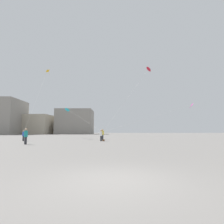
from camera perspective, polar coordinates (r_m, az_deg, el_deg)
ground_plane at (r=5.65m, az=0.29°, el=-20.90°), size 300.00×300.00×0.00m
person_in_white at (r=26.65m, az=-3.58°, el=-7.23°), size 0.36×0.36×1.67m
person_in_teal at (r=22.17m, az=-25.72°, el=-6.73°), size 0.38×0.38×1.76m
person_in_blue at (r=30.16m, az=-26.33°, el=-6.55°), size 0.35×0.35×1.60m
person_in_yellow at (r=31.23m, az=-3.07°, el=-6.91°), size 0.40×0.40×1.82m
kite_magenta_diamond at (r=36.59m, az=23.18°, el=1.92°), size 16.96×2.61×5.46m
kite_cyan_diamond at (r=41.58m, az=-13.97°, el=0.74°), size 9.21×9.72×5.40m
kite_crimson_diamond at (r=42.45m, az=11.41°, el=13.11°), size 10.54×8.86×14.69m
kite_amber_delta at (r=42.47m, az=-20.01°, el=11.65°), size 1.37×11.93×13.64m
building_centre_hall at (r=96.83m, az=-22.58°, el=-3.74°), size 14.90×16.19×9.30m
building_right_hall at (r=95.38m, az=-11.58°, el=-3.12°), size 17.68×15.97×12.39m
handbag_beside_flyer at (r=26.76m, az=-2.82°, el=-8.93°), size 0.33×0.32×0.24m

